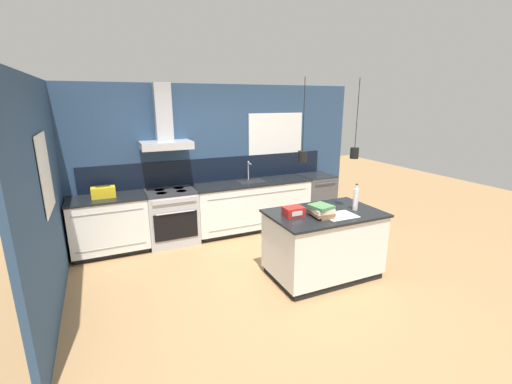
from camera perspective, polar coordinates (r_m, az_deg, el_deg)
The scene contains 13 objects.
ground_plane at distance 4.81m, azimuth 0.78°, elevation -14.01°, with size 16.00×16.00×0.00m, color #A87F51.
wall_back at distance 6.13m, azimuth -7.61°, elevation 5.76°, with size 5.60×2.45×2.60m.
wall_left at distance 4.65m, azimuth -31.57°, elevation -0.02°, with size 0.08×3.80×2.60m.
counter_run_left at distance 5.80m, azimuth -23.21°, elevation -5.05°, with size 1.14×0.64×0.91m.
counter_run_sink at distance 6.29m, azimuth -0.61°, elevation -2.25°, with size 2.15×0.64×1.26m.
oven_range at distance 5.87m, azimuth -13.81°, elevation -4.04°, with size 0.80×0.66×0.91m.
dishwasher at distance 6.93m, azimuth 9.82°, elevation -0.87°, with size 0.61×0.65×0.91m.
kitchen_island at distance 4.76m, azimuth 11.13°, elevation -8.47°, with size 1.48×0.94×0.91m.
bottle_on_island at distance 4.74m, azimuth 16.29°, elevation -1.11°, with size 0.07×0.07×0.36m.
book_stack at distance 4.41m, azimuth 10.80°, elevation -3.06°, with size 0.28×0.35×0.15m.
red_supply_box at distance 4.38m, azimuth 6.27°, elevation -3.25°, with size 0.25×0.19×0.12m.
paper_pile at distance 4.50m, azimuth 13.74°, elevation -3.84°, with size 0.42×0.32×0.01m.
yellow_toolbox at distance 5.65m, azimuth -24.08°, elevation -0.04°, with size 0.34×0.18×0.19m.
Camera 1 is at (-1.80, -3.79, 2.34)m, focal length 24.00 mm.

